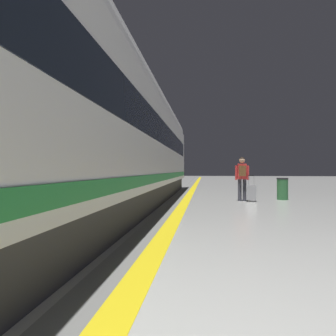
{
  "coord_description": "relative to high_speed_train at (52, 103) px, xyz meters",
  "views": [
    {
      "loc": [
        -0.43,
        1.35,
        1.25
      ],
      "look_at": [
        -1.2,
        7.41,
        1.28
      ],
      "focal_mm": 30.93,
      "sensor_mm": 36.0,
      "label": 1
    }
  ],
  "objects": [
    {
      "name": "safety_line_strip",
      "position": [
        2.09,
        3.55,
        -2.5
      ],
      "size": [
        0.36,
        80.0,
        0.01
      ],
      "primitive_type": "cube",
      "color": "yellow",
      "rests_on": "ground"
    },
    {
      "name": "tactile_edge_band",
      "position": [
        1.77,
        3.55,
        -2.5
      ],
      "size": [
        0.6,
        80.0,
        0.01
      ],
      "primitive_type": "cube",
      "color": "slate",
      "rests_on": "ground"
    },
    {
      "name": "high_speed_train",
      "position": [
        0.0,
        0.0,
        0.0
      ],
      "size": [
        2.94,
        30.75,
        4.97
      ],
      "color": "#38383D",
      "rests_on": "ground"
    },
    {
      "name": "passenger_near",
      "position": [
        4.33,
        6.72,
        -1.46
      ],
      "size": [
        0.55,
        0.35,
        1.76
      ],
      "color": "#383842",
      "rests_on": "ground"
    },
    {
      "name": "suitcase_near",
      "position": [
        4.65,
        6.55,
        -2.15
      ],
      "size": [
        0.39,
        0.26,
        1.03
      ],
      "color": "#9E9EA3",
      "rests_on": "ground"
    },
    {
      "name": "waste_bin",
      "position": [
        6.06,
        7.41,
        -2.04
      ],
      "size": [
        0.46,
        0.46,
        0.91
      ],
      "color": "#2D6638",
      "rests_on": "ground"
    }
  ]
}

